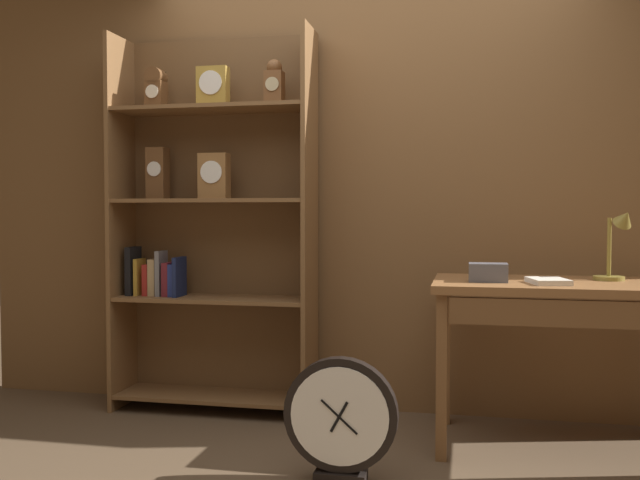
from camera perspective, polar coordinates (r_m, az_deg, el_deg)
name	(u,v)px	position (r m, az deg, el deg)	size (l,w,h in m)	color
back_wood_panel	(367,186)	(4.07, 3.85, 4.40)	(4.80, 0.05, 2.60)	brown
bookshelf	(210,222)	(4.11, -8.90, 1.45)	(1.16, 0.34, 2.17)	brown
workbench	(552,303)	(3.57, 18.33, -4.90)	(1.12, 0.68, 0.82)	brown
desk_lamp	(617,244)	(3.71, 22.99, -0.32)	(0.20, 0.19, 0.36)	olive
toolbox_small	(488,272)	(3.48, 13.50, -2.58)	(0.18, 0.13, 0.09)	#595960
open_repair_manual	(548,281)	(3.45, 18.05, -3.19)	(0.16, 0.22, 0.03)	silver
round_clock_large	(341,418)	(3.09, 1.69, -14.26)	(0.49, 0.11, 0.53)	black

